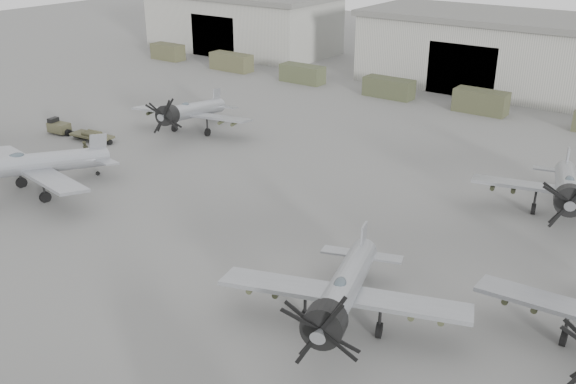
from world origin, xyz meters
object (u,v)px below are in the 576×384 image
at_px(aircraft_far_1, 567,188).
at_px(ground_crew, 86,152).
at_px(aircraft_mid_2, 342,292).
at_px(tug_trailer, 71,131).
at_px(aircraft_mid_1, 27,165).
at_px(aircraft_far_0, 189,112).

height_order(aircraft_far_1, ground_crew, aircraft_far_1).
height_order(aircraft_mid_2, tug_trailer, aircraft_mid_2).
xyz_separation_m(aircraft_mid_1, ground_crew, (-2.37, 6.95, -1.46)).
distance_m(aircraft_mid_1, tug_trailer, 14.06).
bearing_deg(ground_crew, aircraft_mid_1, -175.86).
relative_size(aircraft_mid_1, ground_crew, 7.10).
height_order(aircraft_mid_1, tug_trailer, aircraft_mid_1).
height_order(aircraft_far_0, tug_trailer, aircraft_far_0).
bearing_deg(aircraft_far_0, aircraft_mid_1, -101.17).
bearing_deg(aircraft_mid_2, aircraft_mid_1, 158.58).
xyz_separation_m(aircraft_mid_1, aircraft_far_1, (33.50, 19.09, -0.07)).
bearing_deg(aircraft_far_1, aircraft_far_0, 168.15).
relative_size(aircraft_mid_2, tug_trailer, 1.67).
height_order(aircraft_mid_1, aircraft_far_0, aircraft_mid_1).
bearing_deg(aircraft_mid_1, aircraft_far_1, 38.56).
height_order(aircraft_far_0, aircraft_far_1, aircraft_far_1).
relative_size(aircraft_mid_1, tug_trailer, 1.74).
relative_size(aircraft_mid_2, ground_crew, 6.80).
bearing_deg(aircraft_far_1, ground_crew, -175.55).
bearing_deg(aircraft_mid_2, tug_trailer, 143.44).
xyz_separation_m(aircraft_far_0, ground_crew, (-1.82, -10.72, -1.28)).
bearing_deg(tug_trailer, aircraft_mid_2, -23.61).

